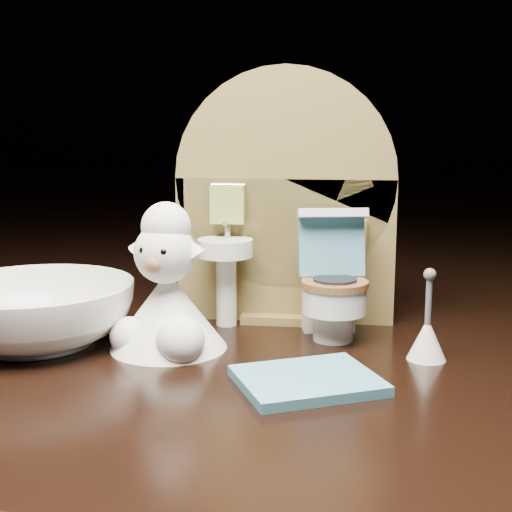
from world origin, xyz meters
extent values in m
cube|color=black|center=(0.00, 0.00, -0.05)|extent=(2.50, 2.50, 0.10)
cube|color=olive|center=(0.00, 0.07, 0.04)|extent=(0.13, 0.02, 0.09)
cylinder|color=olive|center=(0.00, 0.07, 0.09)|extent=(0.13, 0.02, 0.13)
cube|color=olive|center=(0.00, 0.07, 0.00)|extent=(0.05, 0.04, 0.01)
cylinder|color=white|center=(-0.03, 0.05, 0.02)|extent=(0.01, 0.01, 0.04)
cylinder|color=white|center=(-0.03, 0.04, 0.05)|extent=(0.03, 0.03, 0.01)
cylinder|color=silver|center=(-0.03, 0.05, 0.06)|extent=(0.00, 0.00, 0.01)
cube|color=#93A145|center=(-0.03, 0.05, 0.07)|extent=(0.02, 0.01, 0.02)
cube|color=olive|center=(0.04, 0.06, 0.05)|extent=(0.02, 0.01, 0.02)
cylinder|color=beige|center=(0.04, 0.05, 0.05)|extent=(0.02, 0.02, 0.02)
cylinder|color=white|center=(0.03, 0.03, 0.01)|extent=(0.02, 0.02, 0.02)
cylinder|color=white|center=(0.03, 0.02, 0.02)|extent=(0.03, 0.03, 0.01)
cylinder|color=brown|center=(0.03, 0.02, 0.03)|extent=(0.04, 0.04, 0.00)
cube|color=white|center=(0.03, 0.04, 0.02)|extent=(0.03, 0.02, 0.04)
cube|color=teal|center=(0.03, 0.04, 0.05)|extent=(0.04, 0.02, 0.04)
cube|color=white|center=(0.03, 0.03, 0.07)|extent=(0.04, 0.01, 0.01)
cylinder|color=#81B631|center=(0.04, 0.05, 0.05)|extent=(0.01, 0.01, 0.01)
cube|color=teal|center=(0.02, -0.05, 0.00)|extent=(0.08, 0.07, 0.00)
cone|color=white|center=(0.08, 0.00, 0.01)|extent=(0.02, 0.02, 0.02)
cylinder|color=#59595B|center=(0.08, 0.00, 0.03)|extent=(0.00, 0.00, 0.03)
sphere|color=#59595B|center=(0.08, 0.00, 0.04)|extent=(0.01, 0.01, 0.01)
cone|color=white|center=(-0.06, 0.00, 0.02)|extent=(0.06, 0.06, 0.04)
sphere|color=white|center=(-0.05, -0.02, 0.01)|extent=(0.02, 0.02, 0.02)
sphere|color=white|center=(-0.07, -0.01, 0.01)|extent=(0.02, 0.02, 0.02)
sphere|color=white|center=(-0.06, 0.00, 0.05)|extent=(0.03, 0.03, 0.03)
sphere|color=#C87B4F|center=(-0.06, -0.01, 0.05)|extent=(0.01, 0.01, 0.01)
sphere|color=white|center=(-0.06, 0.00, 0.07)|extent=(0.03, 0.03, 0.03)
cone|color=white|center=(-0.07, 0.00, 0.06)|extent=(0.02, 0.01, 0.01)
cone|color=white|center=(-0.04, 0.00, 0.06)|extent=(0.02, 0.01, 0.01)
sphere|color=black|center=(-0.06, -0.01, 0.05)|extent=(0.00, 0.00, 0.00)
sphere|color=black|center=(-0.05, -0.02, 0.05)|extent=(0.00, 0.00, 0.00)
imported|color=white|center=(-0.13, 0.00, 0.02)|extent=(0.12, 0.12, 0.03)
camera|label=1|loc=(0.04, -0.36, 0.12)|focal=50.00mm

